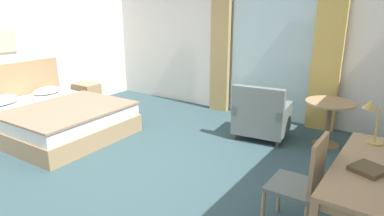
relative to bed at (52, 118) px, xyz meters
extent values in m
cube|color=#334C51|center=(1.98, -0.20, -0.32)|extent=(6.72, 6.58, 0.10)
cube|color=silver|center=(1.98, 2.82, 1.00)|extent=(6.32, 0.12, 2.54)
cube|color=silver|center=(2.61, 2.74, 0.85)|extent=(1.53, 0.02, 2.24)
cube|color=tan|center=(1.63, 2.64, 0.95)|extent=(0.38, 0.10, 2.43)
cube|color=tan|center=(3.60, 2.64, 0.95)|extent=(0.46, 0.10, 2.43)
cube|color=tan|center=(0.07, 0.00, -0.13)|extent=(2.17, 1.80, 0.28)
cube|color=white|center=(0.07, 0.00, 0.11)|extent=(2.10, 1.75, 0.19)
cube|color=tan|center=(-1.03, -0.02, 0.26)|extent=(0.09, 1.80, 1.06)
cube|color=#99755B|center=(0.42, 0.01, 0.22)|extent=(1.44, 1.77, 0.03)
ellipsoid|color=white|center=(-0.69, -0.43, 0.28)|extent=(0.37, 0.58, 0.15)
ellipsoid|color=white|center=(-0.71, 0.41, 0.27)|extent=(0.36, 0.52, 0.13)
cube|color=tan|center=(-0.78, 1.35, -0.03)|extent=(0.49, 0.36, 0.48)
cube|color=#8F704E|center=(-0.78, 1.17, 0.07)|extent=(0.42, 0.01, 0.12)
cube|color=tan|center=(4.62, -0.14, 0.48)|extent=(0.57, 1.52, 0.04)
cube|color=tan|center=(4.62, -0.14, 0.42)|extent=(0.52, 1.44, 0.08)
cube|color=tan|center=(4.40, 0.59, 0.09)|extent=(0.06, 0.06, 0.73)
cube|color=slate|center=(4.05, -0.28, 0.18)|extent=(0.43, 0.46, 0.04)
cube|color=tan|center=(4.24, -0.28, 0.45)|extent=(0.04, 0.43, 0.49)
cylinder|color=tan|center=(3.86, -0.07, -0.05)|extent=(0.04, 0.04, 0.43)
cylinder|color=tan|center=(3.85, -0.48, -0.05)|extent=(0.04, 0.04, 0.43)
cylinder|color=tan|center=(4.24, -0.07, -0.05)|extent=(0.04, 0.04, 0.43)
cylinder|color=tan|center=(4.59, 0.40, 0.50)|extent=(0.15, 0.15, 0.02)
cylinder|color=tan|center=(4.59, 0.40, 0.68)|extent=(0.02, 0.02, 0.34)
cone|color=tan|center=(4.51, 0.38, 0.87)|extent=(0.15, 0.14, 0.12)
cube|color=brown|center=(4.62, -0.26, 0.51)|extent=(0.31, 0.31, 0.04)
cube|color=slate|center=(2.91, 1.75, -0.02)|extent=(0.86, 0.79, 0.30)
cube|color=slate|center=(2.94, 1.47, 0.37)|extent=(0.79, 0.21, 0.48)
cube|color=slate|center=(3.25, 1.79, 0.21)|extent=(0.18, 0.71, 0.16)
cube|color=slate|center=(2.57, 1.71, 0.21)|extent=(0.18, 0.71, 0.16)
cylinder|color=#4C3D2D|center=(3.21, 2.08, -0.22)|extent=(0.04, 0.04, 0.10)
cylinder|color=#4C3D2D|center=(2.55, 2.00, -0.22)|extent=(0.04, 0.04, 0.10)
cylinder|color=#4C3D2D|center=(3.27, 1.50, -0.22)|extent=(0.04, 0.04, 0.10)
cylinder|color=#4C3D2D|center=(2.61, 1.43, -0.22)|extent=(0.04, 0.04, 0.10)
cylinder|color=tan|center=(3.86, 1.98, 0.40)|extent=(0.71, 0.71, 0.03)
cylinder|color=brown|center=(3.86, 1.98, 0.06)|extent=(0.07, 0.07, 0.66)
cylinder|color=brown|center=(3.86, 1.98, -0.26)|extent=(0.39, 0.39, 0.02)
cube|color=beige|center=(-1.04, 0.00, 1.17)|extent=(0.03, 0.29, 0.35)
camera|label=1|loc=(4.79, -3.04, 1.77)|focal=31.41mm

